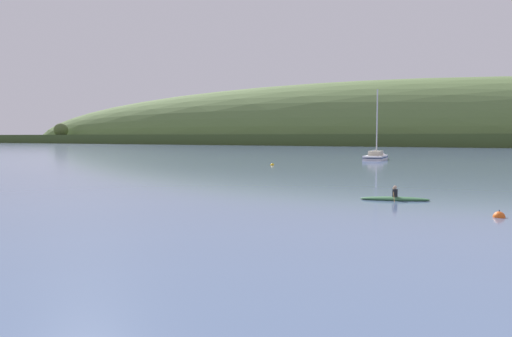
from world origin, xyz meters
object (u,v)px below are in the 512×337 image
Objects in this scene: canoe_with_paddler at (395,199)px; mooring_buoy_midchannel at (272,165)px; sailboat_near_mooring at (376,158)px; mooring_buoy_foreground at (499,217)px.

canoe_with_paddler reaches higher than mooring_buoy_midchannel.
sailboat_near_mooring reaches higher than mooring_buoy_foreground.
sailboat_near_mooring is 24.84m from mooring_buoy_midchannel.
sailboat_near_mooring reaches higher than canoe_with_paddler.
canoe_with_paddler is 37.23m from mooring_buoy_midchannel.
mooring_buoy_foreground is 1.09× the size of mooring_buoy_midchannel.
mooring_buoy_foreground is 44.13m from mooring_buoy_midchannel.
mooring_buoy_midchannel is at bearing 137.23° from mooring_buoy_foreground.
sailboat_near_mooring is at bearing 76.69° from mooring_buoy_midchannel.
mooring_buoy_midchannel is at bearing -69.24° from canoe_with_paddler.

